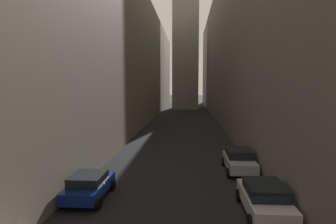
% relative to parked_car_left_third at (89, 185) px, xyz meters
% --- Properties ---
extents(ground_plane, '(264.00, 264.00, 0.00)m').
position_rel_parked_car_left_third_xyz_m(ground_plane, '(4.40, 28.78, -0.73)').
color(ground_plane, black).
extents(building_block_left, '(15.74, 108.00, 20.00)m').
position_rel_parked_car_left_third_xyz_m(building_block_left, '(-8.97, 30.78, 9.27)').
color(building_block_left, gray).
rests_on(building_block_left, ground).
extents(building_block_right, '(14.73, 108.00, 22.80)m').
position_rel_parked_car_left_third_xyz_m(building_block_right, '(17.27, 30.78, 10.67)').
color(building_block_right, slate).
rests_on(building_block_right, ground).
extents(parked_car_left_third, '(2.02, 3.95, 1.36)m').
position_rel_parked_car_left_third_xyz_m(parked_car_left_third, '(0.00, 0.00, 0.00)').
color(parked_car_left_third, navy).
rests_on(parked_car_left_third, ground).
extents(parked_car_right_third, '(2.06, 4.46, 1.49)m').
position_rel_parked_car_left_third_xyz_m(parked_car_right_third, '(8.80, -1.32, 0.06)').
color(parked_car_right_third, silver).
rests_on(parked_car_right_third, ground).
extents(parked_car_right_far, '(2.04, 4.27, 1.54)m').
position_rel_parked_car_left_third_xyz_m(parked_car_right_far, '(8.80, 5.65, 0.07)').
color(parked_car_right_far, '#B7B7BC').
rests_on(parked_car_right_far, ground).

